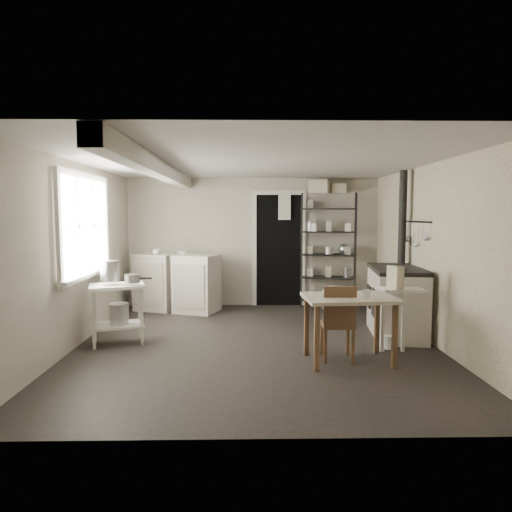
{
  "coord_description": "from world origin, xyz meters",
  "views": [
    {
      "loc": [
        -0.12,
        -5.72,
        1.65
      ],
      "look_at": [
        0.0,
        0.3,
        1.1
      ],
      "focal_mm": 32.0,
      "sensor_mm": 36.0,
      "label": 1
    }
  ],
  "objects_px": {
    "stockpot": "(110,271)",
    "shelf_rack": "(329,254)",
    "flour_sack": "(331,299)",
    "prep_table": "(118,313)",
    "stove": "(396,303)",
    "chair": "(337,317)",
    "work_table": "(349,328)",
    "base_cabinets": "(177,284)"
  },
  "relations": [
    {
      "from": "stockpot",
      "to": "shelf_rack",
      "type": "height_order",
      "value": "shelf_rack"
    },
    {
      "from": "stockpot",
      "to": "flour_sack",
      "type": "relative_size",
      "value": 0.54
    },
    {
      "from": "prep_table",
      "to": "stockpot",
      "type": "xyz_separation_m",
      "value": [
        -0.09,
        0.01,
        0.54
      ]
    },
    {
      "from": "stove",
      "to": "chair",
      "type": "distance_m",
      "value": 1.44
    },
    {
      "from": "prep_table",
      "to": "stockpot",
      "type": "relative_size",
      "value": 2.99
    },
    {
      "from": "chair",
      "to": "flour_sack",
      "type": "relative_size",
      "value": 1.83
    },
    {
      "from": "prep_table",
      "to": "shelf_rack",
      "type": "relative_size",
      "value": 0.38
    },
    {
      "from": "work_table",
      "to": "flour_sack",
      "type": "distance_m",
      "value": 2.51
    },
    {
      "from": "flour_sack",
      "to": "chair",
      "type": "bearing_deg",
      "value": -99.01
    },
    {
      "from": "base_cabinets",
      "to": "chair",
      "type": "relative_size",
      "value": 1.71
    },
    {
      "from": "prep_table",
      "to": "flour_sack",
      "type": "distance_m",
      "value": 3.51
    },
    {
      "from": "stove",
      "to": "work_table",
      "type": "height_order",
      "value": "stove"
    },
    {
      "from": "prep_table",
      "to": "stove",
      "type": "relative_size",
      "value": 0.64
    },
    {
      "from": "shelf_rack",
      "to": "stove",
      "type": "height_order",
      "value": "shelf_rack"
    },
    {
      "from": "stockpot",
      "to": "prep_table",
      "type": "bearing_deg",
      "value": -5.28
    },
    {
      "from": "flour_sack",
      "to": "work_table",
      "type": "bearing_deg",
      "value": -96.2
    },
    {
      "from": "work_table",
      "to": "stockpot",
      "type": "bearing_deg",
      "value": 164.58
    },
    {
      "from": "base_cabinets",
      "to": "flour_sack",
      "type": "distance_m",
      "value": 2.64
    },
    {
      "from": "base_cabinets",
      "to": "work_table",
      "type": "xyz_separation_m",
      "value": [
        2.34,
        -2.81,
        -0.08
      ]
    },
    {
      "from": "stove",
      "to": "base_cabinets",
      "type": "bearing_deg",
      "value": 159.98
    },
    {
      "from": "prep_table",
      "to": "stove",
      "type": "height_order",
      "value": "stove"
    },
    {
      "from": "prep_table",
      "to": "shelf_rack",
      "type": "xyz_separation_m",
      "value": [
        3.11,
        2.26,
        0.55
      ]
    },
    {
      "from": "chair",
      "to": "stockpot",
      "type": "bearing_deg",
      "value": 167.97
    },
    {
      "from": "stockpot",
      "to": "flour_sack",
      "type": "xyz_separation_m",
      "value": [
        3.15,
        1.7,
        -0.7
      ]
    },
    {
      "from": "base_cabinets",
      "to": "flour_sack",
      "type": "xyz_separation_m",
      "value": [
        2.61,
        -0.32,
        -0.22
      ]
    },
    {
      "from": "prep_table",
      "to": "flour_sack",
      "type": "xyz_separation_m",
      "value": [
        3.06,
        1.71,
        -0.16
      ]
    },
    {
      "from": "chair",
      "to": "flour_sack",
      "type": "bearing_deg",
      "value": 83.14
    },
    {
      "from": "chair",
      "to": "shelf_rack",
      "type": "bearing_deg",
      "value": 83.99
    },
    {
      "from": "stockpot",
      "to": "shelf_rack",
      "type": "xyz_separation_m",
      "value": [
        3.19,
        2.26,
        0.01
      ]
    },
    {
      "from": "stove",
      "to": "flour_sack",
      "type": "distance_m",
      "value": 1.52
    },
    {
      "from": "stockpot",
      "to": "shelf_rack",
      "type": "relative_size",
      "value": 0.13
    },
    {
      "from": "stockpot",
      "to": "base_cabinets",
      "type": "xyz_separation_m",
      "value": [
        0.54,
        2.01,
        -0.48
      ]
    },
    {
      "from": "stove",
      "to": "flour_sack",
      "type": "height_order",
      "value": "stove"
    },
    {
      "from": "stockpot",
      "to": "chair",
      "type": "distance_m",
      "value": 2.89
    },
    {
      "from": "flour_sack",
      "to": "prep_table",
      "type": "bearing_deg",
      "value": -150.87
    },
    {
      "from": "chair",
      "to": "flour_sack",
      "type": "xyz_separation_m",
      "value": [
        0.38,
        2.4,
        -0.24
      ]
    },
    {
      "from": "base_cabinets",
      "to": "stove",
      "type": "height_order",
      "value": "base_cabinets"
    },
    {
      "from": "base_cabinets",
      "to": "shelf_rack",
      "type": "height_order",
      "value": "shelf_rack"
    },
    {
      "from": "stockpot",
      "to": "stove",
      "type": "distance_m",
      "value": 3.83
    },
    {
      "from": "stove",
      "to": "chair",
      "type": "bearing_deg",
      "value": -127.19
    },
    {
      "from": "base_cabinets",
      "to": "shelf_rack",
      "type": "relative_size",
      "value": 0.73
    },
    {
      "from": "work_table",
      "to": "flour_sack",
      "type": "relative_size",
      "value": 2.07
    }
  ]
}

